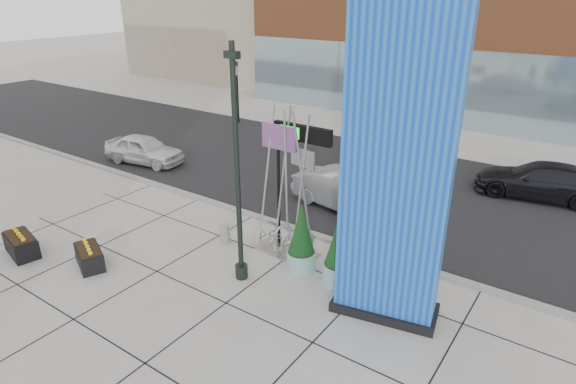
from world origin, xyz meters
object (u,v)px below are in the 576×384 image
Objects in this scene: public_art_sculpture at (287,218)px; car_white_west at (144,150)px; overhead_street_sign at (298,144)px; car_silver_mid at (346,192)px; lamp_post at (238,192)px; blue_pylon at (399,156)px; concrete_bollard at (225,233)px.

public_art_sculpture is 1.19× the size of car_white_west.
car_silver_mid is (-0.24, 3.98, -3.13)m from overhead_street_sign.
lamp_post is 1.68× the size of car_white_west.
lamp_post is at bearing -125.68° from car_white_west.
car_white_west is at bearing 103.71° from car_silver_mid.
overhead_street_sign is at bearing -167.62° from car_silver_mid.
lamp_post is 1.60× the size of overhead_street_sign.
public_art_sculpture is (-4.21, 1.16, -3.34)m from blue_pylon.
public_art_sculpture is 11.97m from car_white_west.
car_white_west is 0.91× the size of car_silver_mid.
blue_pylon is 16.79m from car_white_west.
car_silver_mid is at bearing 96.87° from public_art_sculpture.
public_art_sculpture reaches higher than concrete_bollard.
blue_pylon is at bearing -115.64° from car_white_west.
concrete_bollard is 5.50m from car_silver_mid.
blue_pylon is at bearing -4.29° from concrete_bollard.
lamp_post is at bearing -90.91° from public_art_sculpture.
concrete_bollard is 0.15× the size of overhead_street_sign.
public_art_sculpture is 1.08× the size of car_silver_mid.
blue_pylon is 14.19× the size of concrete_bollard.
lamp_post is at bearing -99.38° from overhead_street_sign.
blue_pylon is 7.97m from car_silver_mid.
overhead_street_sign is 12.46m from car_white_west.
overhead_street_sign is 1.05× the size of car_white_west.
blue_pylon is 1.89× the size of public_art_sculpture.
car_white_west is 11.46m from car_silver_mid.
concrete_bollard is 4.46m from overhead_street_sign.
public_art_sculpture reaches higher than overhead_street_sign.
blue_pylon reaches higher than lamp_post.
overhead_street_sign is (-4.01, 1.51, -0.77)m from blue_pylon.
overhead_street_sign is at bearing 148.33° from blue_pylon.
blue_pylon is 2.13× the size of overhead_street_sign.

